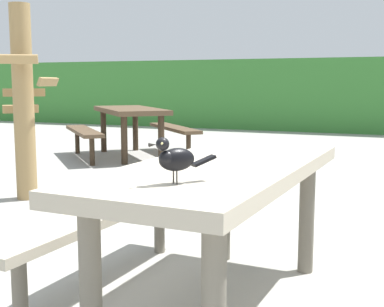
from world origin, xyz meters
name	(u,v)px	position (x,y,z in m)	size (l,w,h in m)	color
picnic_table_foreground	(220,200)	(-0.25, 0.18, 0.56)	(1.75, 1.83, 0.74)	#B2A893
bird_grackle	(174,158)	(-0.24, -0.38, 0.84)	(0.20, 0.24, 0.18)	black
picnic_table_mid_left	(130,120)	(-3.35, 4.72, 0.56)	(2.40, 2.40, 0.74)	brown
stalk_post_left_side	(24,102)	(-2.84, 1.81, 0.94)	(0.66, 0.67, 1.86)	#997A4C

